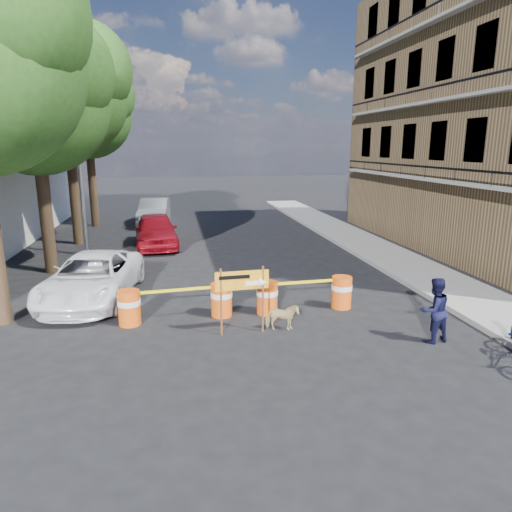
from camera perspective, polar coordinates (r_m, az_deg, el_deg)
name	(u,v)px	position (r m, az deg, el deg)	size (l,w,h in m)	color
ground	(277,334)	(11.22, 2.66, -9.78)	(120.00, 120.00, 0.00)	black
sidewalk_east	(398,261)	(18.68, 17.29, -0.60)	(2.40, 40.00, 0.15)	gray
apartment_building	(512,109)	(23.09, 29.39, 15.75)	(8.00, 16.00, 12.00)	olive
tree_mid_a	(35,98)	(17.67, -25.86, 17.34)	(5.25, 5.00, 8.68)	#332316
tree_mid_b	(67,93)	(22.59, -22.59, 18.33)	(5.67, 5.40, 9.62)	#332316
tree_far	(88,113)	(27.46, -20.29, 16.44)	(5.04, 4.80, 8.84)	#332316
streetlamp	(80,148)	(19.87, -21.19, 12.47)	(1.25, 0.18, 8.00)	gray
barrel_far_left	(129,307)	(12.07, -15.56, -6.16)	(0.58, 0.58, 0.90)	#E7530D
barrel_mid_left	(221,299)	(12.26, -4.34, -5.38)	(0.58, 0.58, 0.90)	#E7530D
barrel_mid_right	(267,297)	(12.39, 1.41, -5.13)	(0.58, 0.58, 0.90)	#E7530D
barrel_far_right	(342,291)	(13.06, 10.65, -4.38)	(0.58, 0.58, 0.90)	#E7530D
detour_sign	(248,285)	(10.89, -0.95, -3.69)	(1.30, 0.25, 1.67)	#592D19
pedestrian	(434,310)	(11.32, 21.38, -6.33)	(0.75, 0.58, 1.54)	black
dog	(282,317)	(11.34, 3.28, -7.65)	(0.37, 0.81, 0.68)	tan
suv_white	(92,278)	(14.27, -19.82, -2.58)	(2.24, 4.86, 1.35)	white
sedan_red	(156,230)	(21.06, -12.40, 3.16)	(1.80, 4.47, 1.52)	maroon
sedan_silver	(154,211)	(27.39, -12.60, 5.45)	(1.57, 4.52, 1.49)	#A4A6AB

